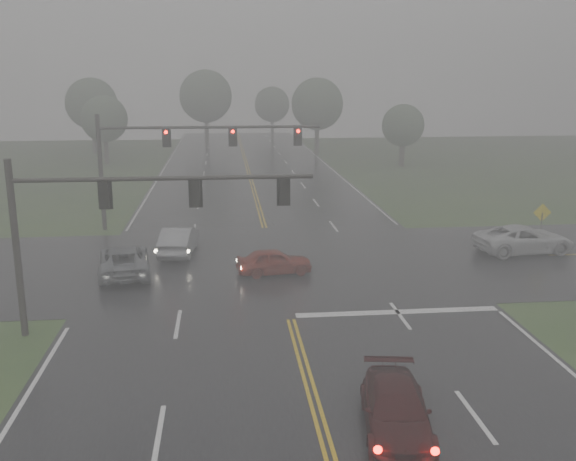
{
  "coord_description": "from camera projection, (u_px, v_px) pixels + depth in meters",
  "views": [
    {
      "loc": [
        -2.57,
        -10.08,
        9.6
      ],
      "look_at": [
        0.09,
        16.0,
        3.23
      ],
      "focal_mm": 40.0,
      "sensor_mm": 36.0,
      "label": 1
    }
  ],
  "objects": [
    {
      "name": "main_road",
      "position": [
        278.0,
        275.0,
        31.6
      ],
      "size": [
        18.0,
        160.0,
        0.02
      ],
      "primitive_type": "cube",
      "color": "black",
      "rests_on": "ground"
    },
    {
      "name": "cross_street",
      "position": [
        275.0,
        264.0,
        33.53
      ],
      "size": [
        120.0,
        14.0,
        0.02
      ],
      "primitive_type": "cube",
      "color": "black",
      "rests_on": "ground"
    },
    {
      "name": "stop_bar",
      "position": [
        397.0,
        313.0,
        26.63
      ],
      "size": [
        8.5,
        0.5,
        0.01
      ],
      "primitive_type": "cube",
      "color": "silver",
      "rests_on": "ground"
    },
    {
      "name": "sedan_maroon",
      "position": [
        395.0,
        432.0,
        17.74
      ],
      "size": [
        2.41,
        4.61,
        1.27
      ],
      "primitive_type": "imported",
      "rotation": [
        0.0,
        0.0,
        -0.15
      ],
      "color": "black",
      "rests_on": "ground"
    },
    {
      "name": "sedan_red",
      "position": [
        274.0,
        274.0,
        31.8
      ],
      "size": [
        3.87,
        1.95,
        1.26
      ],
      "primitive_type": "imported",
      "rotation": [
        0.0,
        0.0,
        1.7
      ],
      "color": "maroon",
      "rests_on": "ground"
    },
    {
      "name": "sedan_silver",
      "position": [
        180.0,
        254.0,
        35.37
      ],
      "size": [
        2.09,
        4.78,
        1.53
      ],
      "primitive_type": "imported",
      "rotation": [
        0.0,
        0.0,
        3.04
      ],
      "color": "gray",
      "rests_on": "ground"
    },
    {
      "name": "car_grey",
      "position": [
        125.0,
        274.0,
        31.72
      ],
      "size": [
        3.1,
        5.42,
        1.42
      ],
      "primitive_type": "imported",
      "rotation": [
        0.0,
        0.0,
        3.29
      ],
      "color": "slate",
      "rests_on": "ground"
    },
    {
      "name": "pickup_white",
      "position": [
        523.0,
        253.0,
        35.63
      ],
      "size": [
        5.69,
        3.13,
        1.51
      ],
      "primitive_type": "imported",
      "rotation": [
        0.0,
        0.0,
        1.69
      ],
      "color": "silver",
      "rests_on": "ground"
    },
    {
      "name": "signal_gantry_near",
      "position": [
        108.0,
        213.0,
        23.57
      ],
      "size": [
        11.11,
        0.29,
        6.71
      ],
      "color": "black",
      "rests_on": "ground"
    },
    {
      "name": "signal_gantry_far",
      "position": [
        170.0,
        148.0,
        40.22
      ],
      "size": [
        13.96,
        0.37,
        7.28
      ],
      "color": "black",
      "rests_on": "ground"
    },
    {
      "name": "sign_diamond_east",
      "position": [
        542.0,
        218.0,
        36.49
      ],
      "size": [
        1.05,
        0.1,
        2.52
      ],
      "rotation": [
        0.0,
        0.0,
        -0.04
      ],
      "color": "black",
      "rests_on": "ground"
    },
    {
      "name": "tree_nw_a",
      "position": [
        104.0,
        119.0,
        70.33
      ],
      "size": [
        5.09,
        5.09,
        7.48
      ],
      "color": "#312920",
      "rests_on": "ground"
    },
    {
      "name": "tree_ne_a",
      "position": [
        317.0,
        104.0,
        78.37
      ],
      "size": [
        6.37,
        6.37,
        9.35
      ],
      "color": "#312920",
      "rests_on": "ground"
    },
    {
      "name": "tree_n_mid",
      "position": [
        206.0,
        96.0,
        86.18
      ],
      "size": [
        7.06,
        7.06,
        10.38
      ],
      "color": "#312920",
      "rests_on": "ground"
    },
    {
      "name": "tree_e_near",
      "position": [
        403.0,
        126.0,
        68.46
      ],
      "size": [
        4.52,
        4.52,
        6.64
      ],
      "color": "#312920",
      "rests_on": "ground"
    },
    {
      "name": "tree_nw_b",
      "position": [
        92.0,
        104.0,
        79.38
      ],
      "size": [
        6.36,
        6.36,
        9.34
      ],
      "color": "#312920",
      "rests_on": "ground"
    },
    {
      "name": "tree_n_far",
      "position": [
        272.0,
        105.0,
        97.87
      ],
      "size": [
        5.41,
        5.41,
        7.95
      ],
      "color": "#312920",
      "rests_on": "ground"
    }
  ]
}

